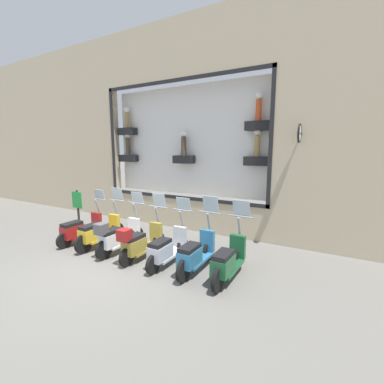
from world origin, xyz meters
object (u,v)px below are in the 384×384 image
at_px(scooter_green_0, 228,261).
at_px(scooter_red_6, 80,229).
at_px(scooter_silver_2, 167,249).
at_px(scooter_olive_3, 140,242).
at_px(scooter_white_4, 117,236).
at_px(shop_sign_post, 78,211).
at_px(scooter_yellow_5, 99,232).
at_px(scooter_teal_1, 195,254).

bearing_deg(scooter_green_0, scooter_red_6, 90.10).
relative_size(scooter_silver_2, scooter_olive_3, 1.00).
distance_m(scooter_white_4, scooter_red_6, 1.62).
bearing_deg(shop_sign_post, scooter_green_0, -94.94).
relative_size(scooter_yellow_5, shop_sign_post, 1.19).
height_order(scooter_green_0, shop_sign_post, scooter_green_0).
bearing_deg(scooter_teal_1, scooter_olive_3, 92.49).
xyz_separation_m(scooter_olive_3, scooter_red_6, (0.06, 2.43, -0.05)).
bearing_deg(scooter_white_4, scooter_green_0, -88.90).
bearing_deg(scooter_white_4, shop_sign_post, 76.79).
height_order(scooter_silver_2, scooter_red_6, scooter_silver_2).
xyz_separation_m(scooter_green_0, scooter_silver_2, (-0.01, 1.62, -0.02)).
relative_size(scooter_silver_2, shop_sign_post, 1.18).
xyz_separation_m(scooter_yellow_5, scooter_red_6, (-0.01, 0.81, -0.03)).
height_order(scooter_green_0, scooter_teal_1, scooter_teal_1).
distance_m(scooter_white_4, shop_sign_post, 2.39).
distance_m(scooter_silver_2, scooter_yellow_5, 2.43).
distance_m(scooter_green_0, scooter_yellow_5, 4.05).
relative_size(scooter_olive_3, scooter_white_4, 0.99).
height_order(scooter_silver_2, shop_sign_post, scooter_silver_2).
height_order(scooter_teal_1, scooter_white_4, scooter_teal_1).
bearing_deg(scooter_olive_3, scooter_white_4, 89.47).
distance_m(scooter_green_0, scooter_red_6, 4.86).
distance_m(scooter_silver_2, scooter_white_4, 1.62).
bearing_deg(scooter_red_6, scooter_green_0, -89.90).
bearing_deg(scooter_teal_1, scooter_green_0, -90.07).
bearing_deg(scooter_red_6, shop_sign_post, 54.63).
relative_size(scooter_white_4, shop_sign_post, 1.19).
xyz_separation_m(scooter_green_0, shop_sign_post, (0.48, 5.55, 0.37)).
distance_m(scooter_silver_2, shop_sign_post, 3.98).
bearing_deg(shop_sign_post, scooter_olive_3, -99.99).
height_order(scooter_green_0, scooter_white_4, scooter_green_0).
bearing_deg(scooter_green_0, scooter_yellow_5, 89.98).
relative_size(scooter_teal_1, scooter_silver_2, 1.01).
bearing_deg(scooter_olive_3, scooter_silver_2, -85.62).
xyz_separation_m(scooter_green_0, scooter_white_4, (-0.06, 3.24, 0.04)).
bearing_deg(scooter_white_4, scooter_teal_1, -88.51).
bearing_deg(scooter_white_4, scooter_red_6, 88.12).
bearing_deg(shop_sign_post, scooter_teal_1, -95.77).
relative_size(scooter_olive_3, shop_sign_post, 1.18).
bearing_deg(scooter_silver_2, scooter_yellow_5, 89.79).
height_order(scooter_teal_1, scooter_silver_2, scooter_teal_1).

